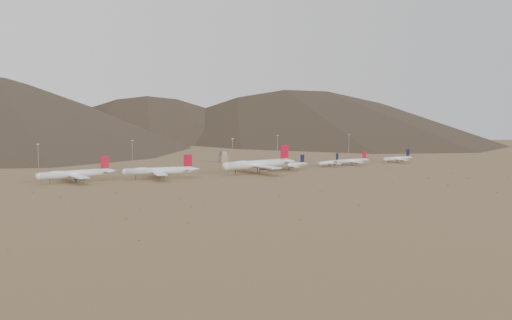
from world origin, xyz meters
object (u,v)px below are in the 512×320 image
widebody_east (258,164)px  narrowbody_a (290,165)px  control_tower (223,158)px  widebody_west (75,174)px  widebody_centre (159,171)px  narrowbody_b (330,162)px

widebody_east → narrowbody_a: bearing=8.0°
widebody_east → control_tower: 100.27m
widebody_west → widebody_east: size_ratio=0.81×
widebody_west → widebody_centre: size_ratio=1.01×
widebody_east → control_tower: (14.07, 99.24, -2.88)m
narrowbody_a → narrowbody_b: 49.86m
widebody_centre → widebody_east: (90.04, -5.98, 1.58)m
widebody_centre → narrowbody_b: size_ratio=1.80×
narrowbody_b → control_tower: 113.62m
widebody_west → widebody_east: widebody_east is taller
widebody_centre → control_tower: 139.77m
widebody_east → control_tower: size_ratio=6.65×
widebody_east → narrowbody_b: 91.10m
narrowbody_b → narrowbody_a: bearing=165.5°
widebody_west → widebody_east: (154.95, -17.79, 1.54)m
narrowbody_a → narrowbody_b: bearing=3.7°
narrowbody_a → control_tower: (-26.09, 88.96, 0.97)m
control_tower → widebody_east: bearing=-98.1°
widebody_centre → narrowbody_a: widebody_centre is taller
widebody_west → widebody_centre: bearing=-17.4°
narrowbody_a → control_tower: narrowbody_a is taller
widebody_centre → control_tower: bearing=51.9°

